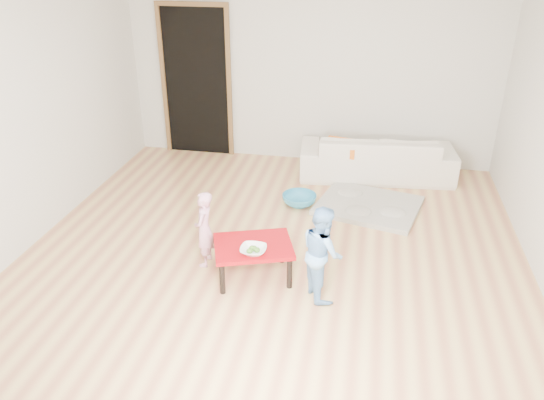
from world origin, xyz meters
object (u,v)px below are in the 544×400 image
(red_table, at_px, (253,261))
(child_pink, at_px, (204,229))
(sofa, at_px, (377,156))
(child_blue, at_px, (322,252))
(bowl, at_px, (253,250))
(basin, at_px, (299,200))

(red_table, distance_m, child_pink, 0.57)
(child_pink, bearing_deg, sofa, 145.25)
(sofa, distance_m, child_blue, 2.77)
(sofa, height_order, child_blue, child_blue)
(red_table, relative_size, child_pink, 0.93)
(sofa, relative_size, bowl, 8.50)
(child_pink, height_order, basin, child_pink)
(basin, bearing_deg, red_table, -97.43)
(child_pink, xyz_separation_m, basin, (0.71, 1.43, -0.32))
(sofa, bearing_deg, child_blue, 75.52)
(child_blue, bearing_deg, red_table, 51.33)
(sofa, distance_m, basin, 1.37)
(red_table, height_order, child_blue, child_blue)
(sofa, xyz_separation_m, bowl, (-1.04, -2.73, 0.09))
(bowl, distance_m, basin, 1.74)
(red_table, bearing_deg, basin, 82.57)
(child_pink, bearing_deg, basin, 151.54)
(sofa, xyz_separation_m, child_blue, (-0.43, -2.74, 0.15))
(child_blue, bearing_deg, basin, -11.72)
(bowl, distance_m, child_blue, 0.61)
(child_pink, distance_m, child_blue, 1.19)
(red_table, distance_m, child_blue, 0.71)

